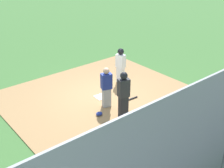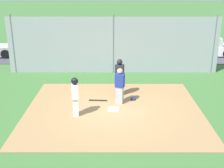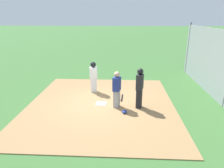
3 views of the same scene
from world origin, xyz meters
name	(u,v)px [view 2 (image 2 of 3)]	position (x,y,z in m)	size (l,w,h in m)	color
ground_plane	(114,110)	(0.00, 0.00, 0.00)	(140.00, 140.00, 0.00)	#3D6B33
dirt_infield	(114,110)	(0.00, 0.00, 0.01)	(7.20, 6.40, 0.03)	#9E774C
home_plate	(114,109)	(0.00, 0.00, 0.04)	(0.44, 0.44, 0.02)	white
catcher	(120,86)	(-0.27, -0.70, 0.84)	(0.44, 0.36, 1.57)	#9E9EA3
umpire	(120,77)	(-0.28, -1.65, 0.93)	(0.43, 0.35, 1.72)	black
runner	(75,94)	(1.49, 0.53, 0.91)	(0.30, 0.41, 1.57)	silver
baseball_bat	(98,100)	(0.69, -0.93, 0.06)	(0.06, 0.06, 0.81)	black
catcher_mask	(133,99)	(-0.87, -1.04, 0.09)	(0.24, 0.20, 0.12)	navy
backstop_fence	(113,45)	(0.00, -5.33, 1.60)	(12.00, 0.10, 3.35)	#93999E
parking_lot	(113,55)	(0.00, -9.61, 0.02)	(18.00, 5.20, 0.04)	#424247
parked_car_white	(204,47)	(-6.53, -9.55, 0.61)	(4.33, 2.16, 1.28)	silver
parked_car_dark	(112,46)	(0.10, -9.94, 0.61)	(4.42, 2.40, 1.28)	black
parked_car_silver	(28,47)	(6.10, -9.45, 0.61)	(4.39, 2.30, 1.28)	#B2B2B7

